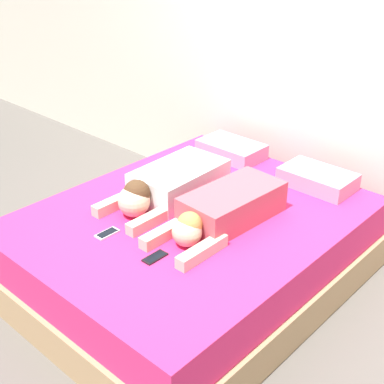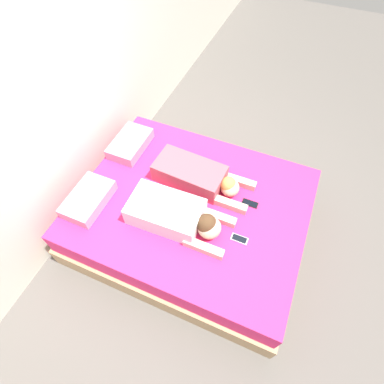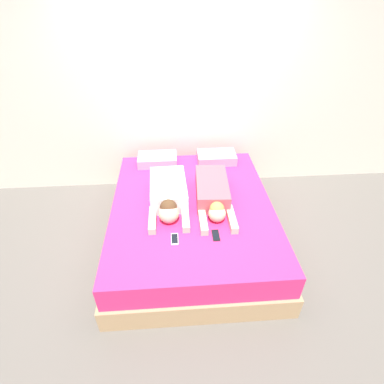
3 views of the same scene
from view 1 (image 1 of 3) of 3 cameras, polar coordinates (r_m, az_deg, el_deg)
name	(u,v)px [view 1 (image 1 of 3)]	position (r m, az deg, el deg)	size (l,w,h in m)	color
ground_plane	(192,280)	(3.65, 0.00, -9.32)	(12.00, 12.00, 0.00)	#5B5651
wall_back	(308,55)	(4.00, 12.31, 14.13)	(12.00, 0.06, 2.60)	beige
bed	(192,248)	(3.50, 0.00, -6.00)	(1.75, 2.14, 0.52)	tan
pillow_head_left	(231,149)	(4.15, 4.22, 4.56)	(0.49, 0.30, 0.11)	pink
pillow_head_right	(317,179)	(3.77, 13.24, 1.39)	(0.49, 0.30, 0.11)	pink
person_left	(168,185)	(3.49, -2.54, 0.73)	(0.40, 0.91, 0.23)	silver
person_right	(223,210)	(3.21, 3.34, -1.93)	(0.37, 0.95, 0.20)	#B24C59
cell_phone_left	(107,233)	(3.18, -9.04, -4.38)	(0.07, 0.14, 0.01)	silver
cell_phone_right	(155,257)	(2.95, -3.98, -6.95)	(0.07, 0.14, 0.01)	black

